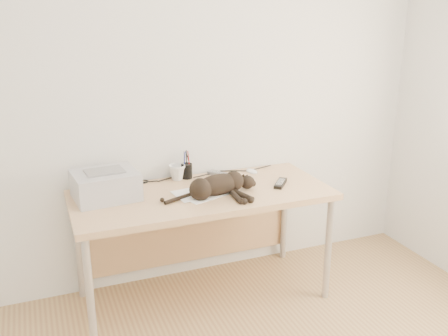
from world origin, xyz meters
name	(u,v)px	position (x,y,z in m)	size (l,w,h in m)	color
wall_back	(183,93)	(0.00, 1.75, 1.30)	(3.50, 3.50, 0.00)	silver
desk	(198,207)	(0.00, 1.48, 0.61)	(1.60, 0.70, 0.74)	tan
printer	(105,185)	(-0.57, 1.51, 0.82)	(0.40, 0.35, 0.18)	#BBBBC1
papers	(202,193)	(-0.01, 1.36, 0.74)	(0.37, 0.30, 0.01)	white
cat	(216,186)	(0.06, 1.30, 0.80)	(0.62, 0.29, 0.14)	black
mug	(177,172)	(-0.08, 1.67, 0.79)	(0.11, 0.11, 0.10)	silver
pen_cup	(187,171)	(-0.01, 1.68, 0.79)	(0.07, 0.07, 0.19)	black
remote_grey	(221,174)	(0.22, 1.64, 0.75)	(0.05, 0.19, 0.02)	gray
remote_black	(280,183)	(0.51, 1.33, 0.75)	(0.05, 0.18, 0.02)	black
mouse	(252,170)	(0.45, 1.64, 0.76)	(0.06, 0.10, 0.03)	white
cable_tangle	(187,176)	(0.00, 1.70, 0.75)	(1.36, 0.08, 0.01)	black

